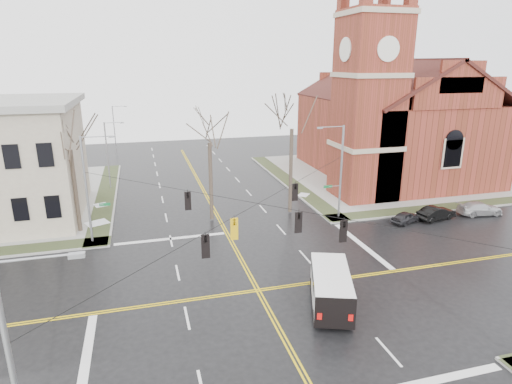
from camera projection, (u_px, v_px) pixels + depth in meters
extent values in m
plane|color=black|center=(258.00, 290.00, 28.89)|extent=(120.00, 120.00, 0.00)
cube|color=gray|center=(385.00, 175.00, 58.25)|extent=(30.00, 30.00, 0.15)
cube|color=#2F3A20|center=(290.00, 181.00, 54.74)|extent=(2.00, 30.00, 0.02)
cube|color=#2F3A20|center=(456.00, 205.00, 45.50)|extent=(30.00, 2.00, 0.02)
cube|color=#2F3A20|center=(106.00, 195.00, 49.08)|extent=(2.00, 30.00, 0.02)
cube|color=gold|center=(256.00, 290.00, 28.86)|extent=(0.12, 100.00, 0.01)
cube|color=gold|center=(260.00, 290.00, 28.92)|extent=(0.12, 100.00, 0.01)
cube|color=gold|center=(258.00, 291.00, 28.78)|extent=(100.00, 0.12, 0.01)
cube|color=gold|center=(257.00, 289.00, 29.00)|extent=(100.00, 0.12, 0.01)
cube|color=silver|center=(417.00, 384.00, 20.46)|extent=(9.50, 0.50, 0.01)
cube|color=silver|center=(171.00, 239.00, 37.31)|extent=(9.50, 0.50, 0.01)
cube|color=silver|center=(85.00, 367.00, 21.62)|extent=(0.50, 9.50, 0.01)
cube|color=silver|center=(361.00, 244.00, 36.15)|extent=(0.50, 9.50, 0.01)
cube|color=maroon|center=(368.00, 108.00, 45.95)|extent=(6.00, 6.00, 20.00)
cube|color=tan|center=(375.00, 13.00, 43.19)|extent=(6.30, 6.30, 0.50)
cylinder|color=silver|center=(388.00, 49.00, 41.39)|extent=(2.40, 0.15, 2.40)
cylinder|color=silver|center=(345.00, 50.00, 43.43)|extent=(0.15, 2.40, 2.40)
cube|color=maroon|center=(391.00, 137.00, 57.99)|extent=(18.00, 24.00, 10.00)
cube|color=maroon|center=(349.00, 172.00, 50.95)|extent=(2.00, 5.00, 4.40)
cylinder|color=gray|center=(341.00, 172.00, 41.05)|extent=(0.20, 0.20, 9.00)
cylinder|color=gray|center=(335.00, 186.00, 41.29)|extent=(1.20, 0.06, 0.06)
cube|color=#105D2C|center=(328.00, 187.00, 41.12)|extent=(0.90, 0.04, 0.25)
cylinder|color=gray|center=(332.00, 127.00, 39.46)|extent=(2.40, 0.08, 0.08)
cube|color=gray|center=(320.00, 128.00, 39.18)|extent=(0.50, 0.22, 0.15)
cylinder|color=gray|center=(86.00, 190.00, 35.24)|extent=(0.20, 0.20, 9.00)
cylinder|color=gray|center=(96.00, 205.00, 35.78)|extent=(1.20, 0.06, 0.06)
cube|color=#105D2C|center=(105.00, 204.00, 35.96)|extent=(0.90, 0.04, 0.25)
cylinder|color=gray|center=(96.00, 137.00, 34.26)|extent=(2.40, 0.08, 0.08)
cube|color=gray|center=(112.00, 137.00, 34.58)|extent=(0.50, 0.22, 0.15)
cylinder|color=gray|center=(35.00, 258.00, 13.04)|extent=(2.40, 0.08, 0.08)
cube|color=gray|center=(77.00, 255.00, 13.36)|extent=(0.50, 0.22, 0.15)
cylinder|color=black|center=(258.00, 203.00, 27.08)|extent=(23.02, 23.02, 0.03)
cylinder|color=black|center=(258.00, 203.00, 27.08)|extent=(23.02, 23.02, 0.03)
imported|color=black|center=(206.00, 246.00, 22.60)|extent=(0.21, 0.26, 1.30)
imported|color=black|center=(295.00, 192.00, 32.00)|extent=(0.21, 0.26, 1.30)
imported|color=gold|center=(234.00, 229.00, 24.95)|extent=(0.21, 0.26, 1.30)
imported|color=black|center=(188.00, 201.00, 29.98)|extent=(0.21, 0.26, 1.30)
imported|color=black|center=(343.00, 231.00, 24.62)|extent=(0.21, 0.26, 1.30)
imported|color=black|center=(298.00, 222.00, 25.96)|extent=(0.21, 0.26, 1.30)
cylinder|color=gray|center=(107.00, 156.00, 50.80)|extent=(0.16, 0.16, 8.00)
cylinder|color=gray|center=(113.00, 123.00, 49.91)|extent=(2.00, 0.07, 0.07)
cube|color=gray|center=(122.00, 123.00, 50.18)|extent=(0.45, 0.20, 0.13)
cylinder|color=gray|center=(114.00, 131.00, 69.25)|extent=(0.16, 0.16, 8.00)
cylinder|color=gray|center=(119.00, 106.00, 68.37)|extent=(2.00, 0.07, 0.07)
cube|color=gray|center=(125.00, 106.00, 68.63)|extent=(0.45, 0.20, 0.13)
cube|color=white|center=(331.00, 287.00, 26.71)|extent=(4.15, 6.29, 1.88)
cube|color=white|center=(328.00, 272.00, 29.11)|extent=(2.47, 1.72, 1.33)
cube|color=black|center=(328.00, 262.00, 29.31)|extent=(1.97, 0.83, 0.89)
cube|color=black|center=(331.00, 276.00, 26.74)|extent=(3.53, 4.53, 0.61)
cube|color=#B70C0A|center=(320.00, 316.00, 24.00)|extent=(0.28, 0.16, 0.38)
cube|color=#B70C0A|center=(351.00, 318.00, 23.86)|extent=(0.28, 0.16, 0.38)
cube|color=black|center=(330.00, 300.00, 26.99)|extent=(4.22, 6.36, 0.11)
cylinder|color=black|center=(313.00, 284.00, 28.91)|extent=(0.54, 0.85, 0.80)
cylinder|color=black|center=(343.00, 285.00, 28.75)|extent=(0.54, 0.85, 0.80)
cylinder|color=black|center=(315.00, 317.00, 25.22)|extent=(0.54, 0.85, 0.80)
cylinder|color=black|center=(350.00, 318.00, 25.05)|extent=(0.54, 0.85, 0.80)
imported|color=black|center=(406.00, 217.00, 40.89)|extent=(3.52, 2.35, 1.11)
imported|color=black|center=(436.00, 213.00, 41.69)|extent=(4.26, 2.20, 1.34)
imported|color=#B4B4B6|center=(480.00, 208.00, 43.04)|extent=(4.68, 2.33, 1.31)
cylinder|color=#332B20|center=(76.00, 191.00, 37.73)|extent=(0.36, 0.36, 7.42)
cylinder|color=#332B20|center=(211.00, 182.00, 40.58)|extent=(0.36, 0.36, 7.48)
cylinder|color=#332B20|center=(291.00, 171.00, 42.47)|extent=(0.36, 0.36, 8.45)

